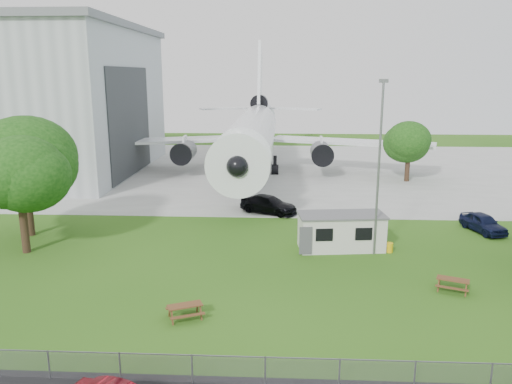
{
  "coord_description": "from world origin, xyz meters",
  "views": [
    {
      "loc": [
        1.53,
        -27.55,
        12.41
      ],
      "look_at": [
        -0.26,
        8.0,
        4.0
      ],
      "focal_mm": 35.0,
      "sensor_mm": 36.0,
      "label": 1
    }
  ],
  "objects_px": {
    "site_cabin": "(341,231)",
    "picnic_west": "(185,318)",
    "picnic_east": "(452,291)",
    "airliner": "(253,132)"
  },
  "relations": [
    {
      "from": "site_cabin",
      "to": "picnic_west",
      "type": "relative_size",
      "value": 3.82
    },
    {
      "from": "airliner",
      "to": "picnic_west",
      "type": "height_order",
      "value": "airliner"
    },
    {
      "from": "picnic_west",
      "to": "picnic_east",
      "type": "height_order",
      "value": "same"
    },
    {
      "from": "airliner",
      "to": "picnic_west",
      "type": "distance_m",
      "value": 40.17
    },
    {
      "from": "airliner",
      "to": "picnic_east",
      "type": "bearing_deg",
      "value": -69.0
    },
    {
      "from": "site_cabin",
      "to": "picnic_west",
      "type": "height_order",
      "value": "site_cabin"
    },
    {
      "from": "airliner",
      "to": "picnic_east",
      "type": "xyz_separation_m",
      "value": [
        13.69,
        -35.66,
        -5.27
      ]
    },
    {
      "from": "airliner",
      "to": "site_cabin",
      "type": "height_order",
      "value": "airliner"
    },
    {
      "from": "site_cabin",
      "to": "airliner",
      "type": "bearing_deg",
      "value": 105.6
    },
    {
      "from": "site_cabin",
      "to": "picnic_east",
      "type": "height_order",
      "value": "site_cabin"
    }
  ]
}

